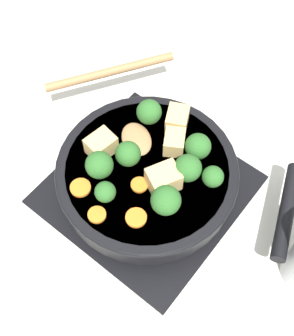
% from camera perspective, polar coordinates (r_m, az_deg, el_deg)
% --- Properties ---
extents(ground_plane, '(2.40, 2.40, 0.00)m').
position_cam_1_polar(ground_plane, '(0.83, 0.00, -2.67)').
color(ground_plane, silver).
extents(front_burner_grate, '(0.31, 0.31, 0.03)m').
position_cam_1_polar(front_burner_grate, '(0.82, 0.00, -2.29)').
color(front_burner_grate, black).
rests_on(front_burner_grate, ground_plane).
extents(skillet_pan, '(0.32, 0.41, 0.05)m').
position_cam_1_polar(skillet_pan, '(0.78, 0.19, -0.86)').
color(skillet_pan, black).
rests_on(skillet_pan, front_burner_grate).
extents(wooden_spoon, '(0.23, 0.24, 0.02)m').
position_cam_1_polar(wooden_spoon, '(0.83, -3.23, 8.41)').
color(wooden_spoon, '#A87A4C').
rests_on(wooden_spoon, skillet_pan).
extents(tofu_cube_center_large, '(0.06, 0.06, 0.04)m').
position_cam_1_polar(tofu_cube_center_large, '(0.73, 2.02, -1.37)').
color(tofu_cube_center_large, '#DBB770').
rests_on(tofu_cube_center_large, skillet_pan).
extents(tofu_cube_near_handle, '(0.05, 0.04, 0.04)m').
position_cam_1_polar(tofu_cube_near_handle, '(0.76, -5.61, 2.78)').
color(tofu_cube_near_handle, '#DBB770').
rests_on(tofu_cube_near_handle, skillet_pan).
extents(tofu_cube_east_chunk, '(0.05, 0.05, 0.03)m').
position_cam_1_polar(tofu_cube_east_chunk, '(0.77, 3.35, 3.17)').
color(tofu_cube_east_chunk, '#DBB770').
rests_on(tofu_cube_east_chunk, skillet_pan).
extents(tofu_cube_west_chunk, '(0.05, 0.05, 0.03)m').
position_cam_1_polar(tofu_cube_west_chunk, '(0.79, 3.71, 5.92)').
color(tofu_cube_west_chunk, '#DBB770').
rests_on(tofu_cube_west_chunk, skillet_pan).
extents(broccoli_floret_near_spoon, '(0.04, 0.04, 0.05)m').
position_cam_1_polar(broccoli_floret_near_spoon, '(0.74, -2.34, 1.72)').
color(broccoli_floret_near_spoon, '#709956').
rests_on(broccoli_floret_near_spoon, skillet_pan).
extents(broccoli_floret_center_top, '(0.05, 0.05, 0.05)m').
position_cam_1_polar(broccoli_floret_center_top, '(0.70, 2.31, -3.97)').
color(broccoli_floret_center_top, '#709956').
rests_on(broccoli_floret_center_top, skillet_pan).
extents(broccoli_floret_east_rim, '(0.03, 0.03, 0.04)m').
position_cam_1_polar(broccoli_floret_east_rim, '(0.73, 8.02, -1.08)').
color(broccoli_floret_east_rim, '#709956').
rests_on(broccoli_floret_east_rim, skillet_pan).
extents(broccoli_floret_west_rim, '(0.04, 0.04, 0.05)m').
position_cam_1_polar(broccoli_floret_west_rim, '(0.75, 6.22, 2.63)').
color(broccoli_floret_west_rim, '#709956').
rests_on(broccoli_floret_west_rim, skillet_pan).
extents(broccoli_floret_north_edge, '(0.04, 0.04, 0.05)m').
position_cam_1_polar(broccoli_floret_north_edge, '(0.79, 0.26, 6.83)').
color(broccoli_floret_north_edge, '#709956').
rests_on(broccoli_floret_north_edge, skillet_pan).
extents(broccoli_floret_south_cluster, '(0.04, 0.04, 0.05)m').
position_cam_1_polar(broccoli_floret_south_cluster, '(0.73, -5.83, 0.35)').
color(broccoli_floret_south_cluster, '#709956').
rests_on(broccoli_floret_south_cluster, skillet_pan).
extents(broccoli_floret_mid_floret, '(0.04, 0.04, 0.05)m').
position_cam_1_polar(broccoli_floret_mid_floret, '(0.73, 4.99, -0.03)').
color(broccoli_floret_mid_floret, '#709956').
rests_on(broccoli_floret_mid_floret, skillet_pan).
extents(broccoli_floret_small_inner, '(0.03, 0.03, 0.04)m').
position_cam_1_polar(broccoli_floret_small_inner, '(0.71, -5.11, -2.95)').
color(broccoli_floret_small_inner, '#709956').
rests_on(broccoli_floret_small_inner, skillet_pan).
extents(carrot_slice_orange_thin, '(0.03, 0.03, 0.01)m').
position_cam_1_polar(carrot_slice_orange_thin, '(0.74, -0.93, -2.07)').
color(carrot_slice_orange_thin, orange).
rests_on(carrot_slice_orange_thin, skillet_pan).
extents(carrot_slice_near_center, '(0.03, 0.03, 0.01)m').
position_cam_1_polar(carrot_slice_near_center, '(0.75, -8.12, -2.39)').
color(carrot_slice_near_center, orange).
rests_on(carrot_slice_near_center, skillet_pan).
extents(carrot_slice_edge_slice, '(0.03, 0.03, 0.01)m').
position_cam_1_polar(carrot_slice_edge_slice, '(0.72, -6.13, -5.69)').
color(carrot_slice_edge_slice, orange).
rests_on(carrot_slice_edge_slice, skillet_pan).
extents(carrot_slice_under_broccoli, '(0.03, 0.03, 0.01)m').
position_cam_1_polar(carrot_slice_under_broccoli, '(0.72, -1.34, -6.08)').
color(carrot_slice_under_broccoli, orange).
rests_on(carrot_slice_under_broccoli, skillet_pan).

